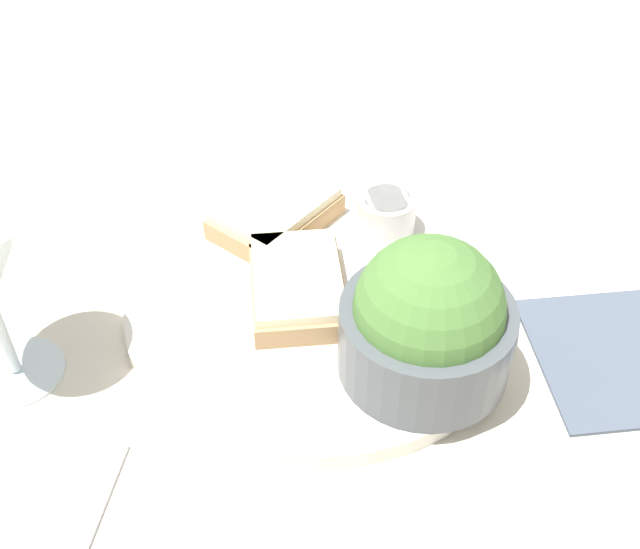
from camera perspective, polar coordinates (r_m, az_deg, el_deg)
The scene contains 7 objects.
ground_plane at distance 0.62m, azimuth 0.00°, elevation -2.32°, with size 4.00×4.00×0.00m, color beige.
dinner_plate at distance 0.62m, azimuth 0.00°, elevation -1.86°, with size 0.30×0.30×0.01m.
salad_bowl at distance 0.53m, azimuth 7.63°, elevation -3.39°, with size 0.12×0.12×0.10m.
sauce_ramekin at distance 0.66m, azimuth 4.75°, elevation 4.40°, with size 0.05×0.05×0.03m.
cheese_toast_near at distance 0.60m, azimuth -1.62°, elevation -0.76°, with size 0.12×0.09×0.03m.
cheese_toast_far at distance 0.67m, azimuth -3.17°, elevation 4.37°, with size 0.12×0.11×0.03m.
napkin at distance 0.62m, azimuth 20.55°, elevation -5.37°, with size 0.16×0.15×0.01m.
Camera 1 is at (0.43, 0.08, 0.44)m, focal length 45.00 mm.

